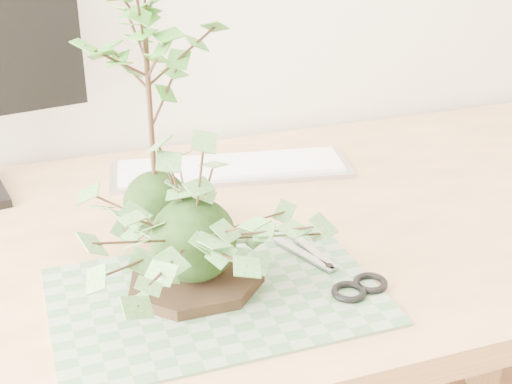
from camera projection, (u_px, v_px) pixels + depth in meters
desk at (241, 280)px, 1.07m from camera, size 1.60×0.70×0.74m
cutting_mat at (216, 296)px, 0.87m from camera, size 0.40×0.26×0.00m
stone_dish at (195, 282)px, 0.88m from camera, size 0.18×0.18×0.01m
ivy_kokedama at (192, 203)px, 0.84m from camera, size 0.31×0.31×0.21m
maple_kokedama at (146, 45)px, 0.90m from camera, size 0.27×0.27×0.39m
keyboard at (231, 168)px, 1.21m from camera, size 0.42×0.19×0.02m
scissors at (343, 280)px, 0.89m from camera, size 0.09×0.18×0.01m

